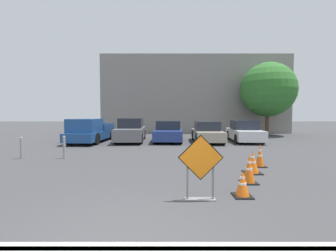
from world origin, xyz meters
TOP-DOWN VIEW (x-y plane):
  - ground_plane at (0.00, 10.00)m, footprint 96.00×96.00m
  - curb_lip at (0.00, 0.00)m, footprint 29.42×0.20m
  - road_closed_sign at (1.39, 1.95)m, footprint 0.99×0.20m
  - traffic_cone_nearest at (2.39, 2.19)m, footprint 0.42×0.42m
  - traffic_cone_second at (2.90, 3.20)m, footprint 0.44×0.44m
  - traffic_cone_third at (3.39, 4.24)m, footprint 0.54×0.54m
  - traffic_cone_fourth at (4.00, 5.14)m, footprint 0.41×0.41m
  - pickup_truck at (-4.58, 12.21)m, footprint 2.12×5.09m
  - parked_car_nearest at (-1.93, 12.87)m, footprint 1.98×4.74m
  - parked_car_second at (0.71, 12.81)m, footprint 2.03×4.25m
  - parked_car_third at (3.35, 12.44)m, footprint 1.88×4.20m
  - parked_car_fourth at (5.99, 12.75)m, footprint 2.01×4.31m
  - bollard_nearest at (-3.75, 6.61)m, footprint 0.12×0.12m
  - bollard_second at (-5.58, 6.61)m, footprint 0.12×0.12m
  - building_facade_backdrop at (3.48, 21.73)m, footprint 18.92×5.00m
  - street_tree_behind_lot at (9.66, 17.39)m, footprint 4.83×4.83m

SIDE VIEW (x-z plane):
  - ground_plane at x=0.00m, z-range 0.00..0.00m
  - curb_lip at x=0.00m, z-range 0.00..0.14m
  - traffic_cone_nearest at x=2.39m, z-range -0.01..0.59m
  - traffic_cone_third at x=3.39m, z-range -0.01..0.70m
  - traffic_cone_second at x=2.90m, z-range -0.01..0.78m
  - traffic_cone_fourth at x=4.00m, z-range -0.01..0.80m
  - bollard_second at x=-5.58m, z-range 0.03..0.96m
  - bollard_nearest at x=-3.75m, z-range 0.03..1.01m
  - parked_car_third at x=3.35m, z-range -0.05..1.36m
  - parked_car_second at x=0.71m, z-range -0.06..1.39m
  - parked_car_fourth at x=5.99m, z-range -0.06..1.41m
  - pickup_truck at x=-4.58m, z-range -0.08..1.53m
  - parked_car_nearest at x=-1.93m, z-range -0.07..1.55m
  - road_closed_sign at x=1.39m, z-range 0.08..1.53m
  - building_facade_backdrop at x=3.48m, z-range 0.00..7.82m
  - street_tree_behind_lot at x=9.66m, z-range 0.84..7.38m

